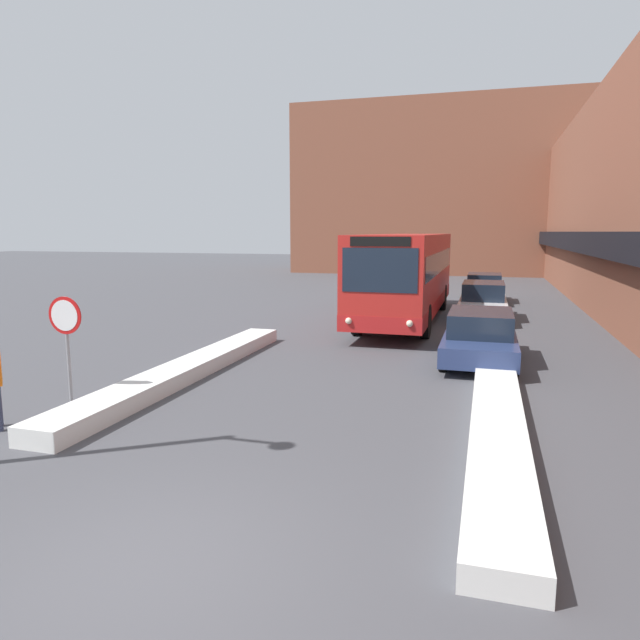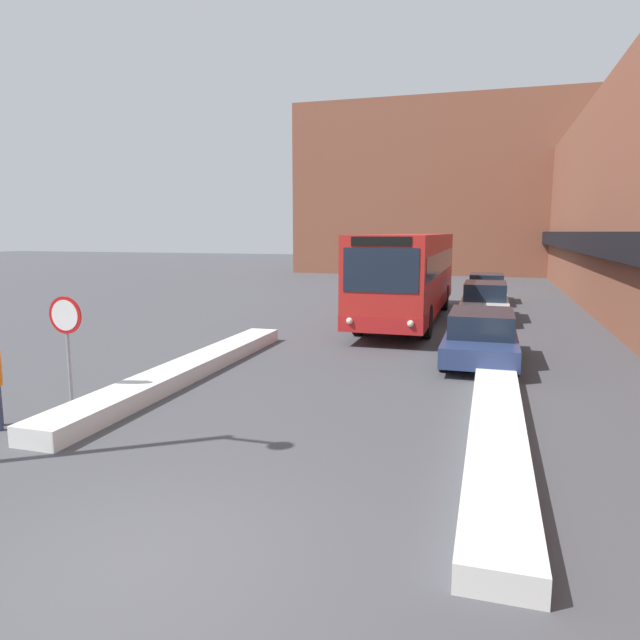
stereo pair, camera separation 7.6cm
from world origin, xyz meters
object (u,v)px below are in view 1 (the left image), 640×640
object	(u,v)px
city_bus	(407,274)
parked_car_back	(484,288)
parked_car_middle	(483,301)
stop_sign	(66,327)
parked_car_front	(480,336)

from	to	relation	value
city_bus	parked_car_back	world-z (taller)	city_bus
parked_car_middle	stop_sign	size ratio (longest dim) A/B	2.07
city_bus	stop_sign	bearing A→B (deg)	-111.10
city_bus	stop_sign	size ratio (longest dim) A/B	5.36
city_bus	parked_car_middle	bearing A→B (deg)	23.05
parked_car_back	stop_sign	xyz separation A→B (m)	(-7.96, -20.33, 0.90)
parked_car_front	city_bus	bearing A→B (deg)	113.80
parked_car_front	parked_car_middle	xyz separation A→B (m)	(0.00, 7.86, 0.06)
parked_car_middle	parked_car_back	distance (m)	6.03
city_bus	parked_car_back	bearing A→B (deg)	68.13
parked_car_middle	stop_sign	bearing A→B (deg)	-119.09
city_bus	parked_car_front	distance (m)	7.33
parked_car_back	stop_sign	size ratio (longest dim) A/B	1.93
city_bus	parked_car_back	xyz separation A→B (m)	(2.92, 7.27, -1.14)
stop_sign	city_bus	bearing A→B (deg)	68.90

